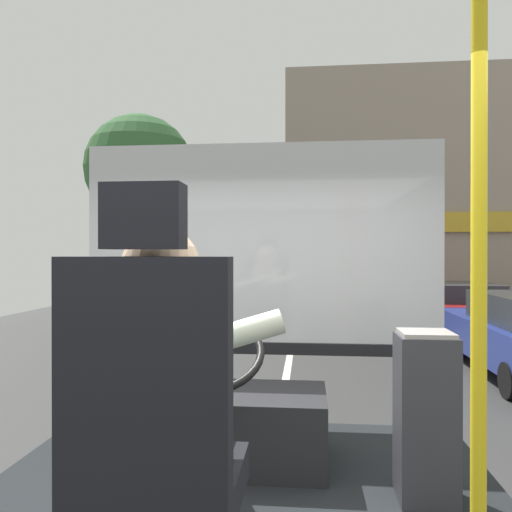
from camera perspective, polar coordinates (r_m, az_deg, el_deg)
The scene contains 11 objects.
ground at distance 10.90m, azimuth 4.03°, elevation -10.06°, with size 18.00×44.00×0.06m.
driver_seat at distance 1.63m, azimuth -11.23°, elevation -20.56°, with size 0.48×0.48×1.36m.
bus_driver at distance 1.66m, azimuth -10.19°, elevation -12.95°, with size 0.75×0.53×0.75m.
steering_console at distance 2.98m, azimuth -3.29°, elevation -18.32°, with size 1.10×1.02×0.85m.
handrail_pole at distance 1.56m, azimuth 23.77°, elevation -1.92°, with size 0.04×0.04×2.23m.
fare_box at distance 2.66m, azimuth 18.53°, elevation -16.65°, with size 0.27×0.26×0.80m.
windshield_panel at distance 3.56m, azimuth 0.53°, elevation -1.75°, with size 2.50×0.08×1.48m.
street_tree at distance 14.70m, azimuth -12.98°, elevation 9.41°, with size 3.01×3.01×5.80m.
shop_building at distance 19.06m, azimuth 21.34°, elevation 6.13°, with size 11.54×4.93×7.76m.
parked_car_red at distance 13.78m, azimuth 21.49°, elevation -5.21°, with size 2.01×4.12×1.20m.
parked_car_charcoal at distance 19.03m, azimuth 16.96°, elevation -3.38°, with size 2.02×4.21×1.39m.
Camera 1 is at (0.32, -1.92, 1.93)m, focal length 35.57 mm.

